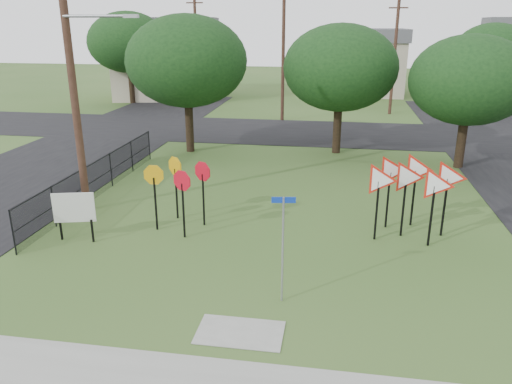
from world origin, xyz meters
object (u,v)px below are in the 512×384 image
stop_sign_cluster (179,180)px  info_board (74,209)px  street_name_sign (283,243)px  yield_sign_cluster (412,180)px

stop_sign_cluster → info_board: bearing=-151.2°
street_name_sign → stop_sign_cluster: size_ratio=1.21×
info_board → stop_sign_cluster: bearing=28.8°
street_name_sign → stop_sign_cluster: (-4.03, 4.27, 0.11)m
street_name_sign → info_board: (-7.04, 2.62, -0.54)m
street_name_sign → stop_sign_cluster: street_name_sign is taller
street_name_sign → info_board: size_ratio=1.71×
street_name_sign → yield_sign_cluster: (3.69, 4.89, 0.29)m
street_name_sign → stop_sign_cluster: 5.87m
street_name_sign → info_board: 7.53m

